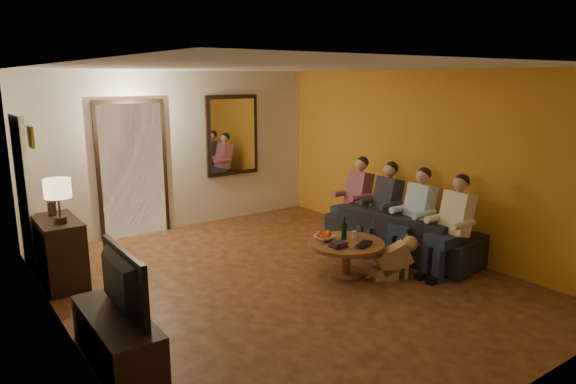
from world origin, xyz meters
TOP-DOWN VIEW (x-y plane):
  - floor at (0.00, 0.00)m, footprint 5.00×6.00m
  - ceiling at (0.00, 0.00)m, footprint 5.00×6.00m
  - back_wall at (0.00, 3.00)m, footprint 5.00×0.02m
  - front_wall at (0.00, -3.00)m, footprint 5.00×0.02m
  - left_wall at (-2.50, 0.00)m, footprint 0.02×6.00m
  - right_wall at (2.50, 0.00)m, footprint 0.02×6.00m
  - orange_accent at (2.49, 0.00)m, footprint 0.01×6.00m
  - kitchen_doorway at (-0.80, 2.98)m, footprint 1.00×0.06m
  - door_trim at (-0.80, 2.97)m, footprint 1.12×0.04m
  - fridge_glimpse at (-0.55, 2.98)m, footprint 0.45×0.03m
  - mirror_frame at (1.00, 2.96)m, footprint 1.00×0.05m
  - mirror_glass at (1.00, 2.93)m, footprint 0.86×0.02m
  - white_door at (-2.46, 2.30)m, footprint 0.06×0.85m
  - framed_art at (-2.47, 1.30)m, footprint 0.03×0.28m
  - art_canvas at (-2.46, 1.30)m, footprint 0.01×0.22m
  - dresser at (-2.25, 1.51)m, footprint 0.45×0.93m
  - table_lamp at (-2.25, 1.29)m, footprint 0.30×0.30m
  - flower_vase at (-2.25, 1.73)m, footprint 0.14×0.14m
  - tv_stand at (-2.25, -0.65)m, footprint 0.45×1.32m
  - tv at (-2.25, -0.65)m, footprint 1.03×0.14m
  - sofa at (2.01, -0.15)m, footprint 2.36×1.20m
  - person_a at (1.91, -1.05)m, footprint 0.60×0.40m
  - person_b at (1.91, -0.45)m, footprint 0.60×0.40m
  - person_c at (1.91, 0.15)m, footprint 0.60×0.40m
  - person_d at (1.91, 0.75)m, footprint 0.60×0.40m
  - dog at (1.20, -0.72)m, footprint 0.61×0.44m
  - coffee_table at (0.77, -0.31)m, footprint 1.09×1.09m
  - bowl at (0.59, -0.09)m, footprint 0.26×0.26m
  - oranges at (0.59, -0.09)m, footprint 0.20×0.20m
  - wine_bottle at (0.82, -0.21)m, footprint 0.07×0.07m
  - wine_glass at (0.95, -0.26)m, footprint 0.06×0.06m
  - book_stack at (0.55, -0.41)m, footprint 0.20×0.15m
  - laptop at (0.87, -0.59)m, footprint 0.39×0.33m

SIDE VIEW (x-z plane):
  - floor at x=0.00m, z-range -0.01..0.01m
  - tv_stand at x=-2.25m, z-range 0.00..0.44m
  - coffee_table at x=0.77m, z-range 0.00..0.45m
  - dog at x=1.20m, z-range 0.00..0.56m
  - sofa at x=2.01m, z-range 0.00..0.66m
  - dresser at x=-2.25m, z-range 0.00..0.82m
  - laptop at x=0.87m, z-range 0.45..0.48m
  - bowl at x=0.59m, z-range 0.45..0.51m
  - book_stack at x=0.55m, z-range 0.45..0.52m
  - wine_glass at x=0.95m, z-range 0.45..0.55m
  - oranges at x=0.59m, z-range 0.51..0.59m
  - person_a at x=1.91m, z-range 0.00..1.20m
  - person_b at x=1.91m, z-range 0.00..1.20m
  - person_c at x=1.91m, z-range 0.00..1.20m
  - person_d at x=1.91m, z-range 0.00..1.20m
  - wine_bottle at x=0.82m, z-range 0.45..0.76m
  - tv at x=-2.25m, z-range 0.44..1.03m
  - fridge_glimpse at x=-0.55m, z-range 0.05..1.75m
  - white_door at x=-2.46m, z-range 0.00..2.04m
  - flower_vase at x=-2.25m, z-range 0.82..1.26m
  - kitchen_doorway at x=-0.80m, z-range 0.00..2.10m
  - door_trim at x=-0.80m, z-range -0.06..2.16m
  - table_lamp at x=-2.25m, z-range 0.82..1.36m
  - back_wall at x=0.00m, z-range 0.00..2.60m
  - front_wall at x=0.00m, z-range 0.00..2.60m
  - left_wall at x=-2.50m, z-range 0.00..2.60m
  - right_wall at x=2.50m, z-range 0.00..2.60m
  - orange_accent at x=2.49m, z-range 0.00..2.60m
  - mirror_frame at x=1.00m, z-range 0.80..2.20m
  - mirror_glass at x=1.00m, z-range 0.87..2.13m
  - framed_art at x=-2.47m, z-range 1.73..1.97m
  - art_canvas at x=-2.46m, z-range 1.76..1.94m
  - ceiling at x=0.00m, z-range 2.60..2.60m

